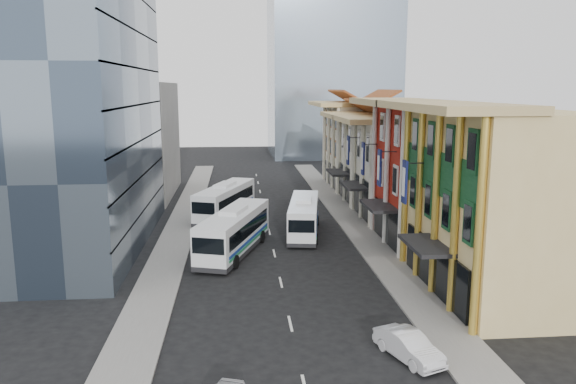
{
  "coord_description": "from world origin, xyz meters",
  "views": [
    {
      "loc": [
        -2.89,
        -29.3,
        13.43
      ],
      "look_at": [
        1.37,
        17.56,
        4.63
      ],
      "focal_mm": 35.0,
      "sensor_mm": 36.0,
      "label": 1
    }
  ],
  "objects": [
    {
      "name": "shophouse_cream_far",
      "position": [
        14.0,
        46.0,
        5.5
      ],
      "size": [
        8.0,
        12.0,
        11.0
      ],
      "primitive_type": "cube",
      "color": "white",
      "rests_on": "ground"
    },
    {
      "name": "office_block_far",
      "position": [
        -16.0,
        42.0,
        7.0
      ],
      "size": [
        10.0,
        18.0,
        14.0
      ],
      "primitive_type": "cube",
      "color": "gray",
      "rests_on": "ground"
    },
    {
      "name": "bus_left_far",
      "position": [
        -4.22,
        28.4,
        1.85
      ],
      "size": [
        6.51,
        11.74,
        3.69
      ],
      "primitive_type": null,
      "rotation": [
        0.0,
        0.0,
        -0.35
      ],
      "color": "white",
      "rests_on": "ground"
    },
    {
      "name": "shophouse_tan",
      "position": [
        14.0,
        5.0,
        6.0
      ],
      "size": [
        8.0,
        14.0,
        12.0
      ],
      "primitive_type": "cube",
      "color": "#DCC37F",
      "rests_on": "ground"
    },
    {
      "name": "bus_left_near",
      "position": [
        -3.25,
        15.36,
        1.92
      ],
      "size": [
        6.36,
        12.24,
        3.84
      ],
      "primitive_type": null,
      "rotation": [
        0.0,
        0.0,
        -0.31
      ],
      "color": "silver",
      "rests_on": "ground"
    },
    {
      "name": "sidewalk_right",
      "position": [
        8.5,
        22.0,
        0.07
      ],
      "size": [
        3.0,
        90.0,
        0.15
      ],
      "primitive_type": "cube",
      "color": "slate",
      "rests_on": "ground"
    },
    {
      "name": "shophouse_red",
      "position": [
        14.0,
        17.0,
        6.0
      ],
      "size": [
        8.0,
        10.0,
        12.0
      ],
      "primitive_type": "cube",
      "color": "#AD2013",
      "rests_on": "ground"
    },
    {
      "name": "sidewalk_left",
      "position": [
        -8.5,
        22.0,
        0.07
      ],
      "size": [
        3.0,
        90.0,
        0.15
      ],
      "primitive_type": "cube",
      "color": "slate",
      "rests_on": "ground"
    },
    {
      "name": "shophouse_cream_mid",
      "position": [
        14.0,
        35.5,
        5.0
      ],
      "size": [
        8.0,
        9.0,
        10.0
      ],
      "primitive_type": "cube",
      "color": "white",
      "rests_on": "ground"
    },
    {
      "name": "ground",
      "position": [
        0.0,
        0.0,
        0.0
      ],
      "size": [
        200.0,
        200.0,
        0.0
      ],
      "primitive_type": "plane",
      "color": "black",
      "rests_on": "ground"
    },
    {
      "name": "shophouse_cream_near",
      "position": [
        14.0,
        26.5,
        5.0
      ],
      "size": [
        8.0,
        9.0,
        10.0
      ],
      "primitive_type": "cube",
      "color": "white",
      "rests_on": "ground"
    },
    {
      "name": "sedan_right",
      "position": [
        5.5,
        -3.79,
        0.69
      ],
      "size": [
        2.92,
        4.44,
        1.39
      ],
      "primitive_type": "imported",
      "rotation": [
        0.0,
        0.0,
        0.38
      ],
      "color": "silver",
      "rests_on": "ground"
    },
    {
      "name": "bus_right",
      "position": [
        3.16,
        21.01,
        1.74
      ],
      "size": [
        4.21,
        11.13,
        3.48
      ],
      "primitive_type": null,
      "rotation": [
        0.0,
        0.0,
        -0.16
      ],
      "color": "white",
      "rests_on": "ground"
    },
    {
      "name": "office_tower",
      "position": [
        -17.0,
        19.0,
        15.0
      ],
      "size": [
        12.0,
        26.0,
        30.0
      ],
      "primitive_type": "cube",
      "color": "#39475A",
      "rests_on": "ground"
    }
  ]
}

